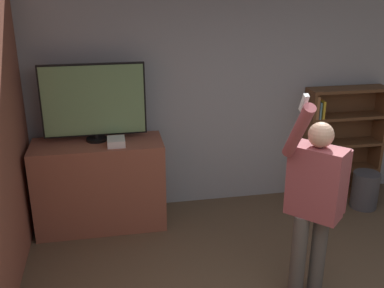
# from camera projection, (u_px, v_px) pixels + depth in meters

# --- Properties ---
(wall_back) EXTENTS (6.50, 0.06, 2.70)m
(wall_back) POSITION_uv_depth(u_px,v_px,m) (224.00, 94.00, 5.29)
(wall_back) COLOR #9EA3A8
(wall_back) RESTS_ON ground_plane
(tv_ledge) EXTENTS (1.39, 0.56, 0.99)m
(tv_ledge) POSITION_uv_depth(u_px,v_px,m) (100.00, 185.00, 4.95)
(tv_ledge) COLOR #93513D
(tv_ledge) RESTS_ON ground_plane
(television) EXTENTS (1.08, 0.22, 0.83)m
(television) POSITION_uv_depth(u_px,v_px,m) (94.00, 102.00, 4.69)
(television) COLOR black
(television) RESTS_ON tv_ledge
(game_console) EXTENTS (0.18, 0.22, 0.08)m
(game_console) POSITION_uv_depth(u_px,v_px,m) (116.00, 142.00, 4.69)
(game_console) COLOR white
(game_console) RESTS_ON tv_ledge
(bookshelf) EXTENTS (0.99, 0.28, 1.40)m
(bookshelf) POSITION_uv_depth(u_px,v_px,m) (335.00, 146.00, 5.61)
(bookshelf) COLOR brown
(bookshelf) RESTS_ON ground_plane
(person) EXTENTS (0.57, 0.54, 1.89)m
(person) POSITION_uv_depth(u_px,v_px,m) (315.00, 197.00, 3.64)
(person) COLOR #56514C
(person) RESTS_ON ground_plane
(waste_bin) EXTENTS (0.32, 0.32, 0.45)m
(waste_bin) POSITION_uv_depth(u_px,v_px,m) (365.00, 190.00, 5.44)
(waste_bin) COLOR #4C4C51
(waste_bin) RESTS_ON ground_plane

